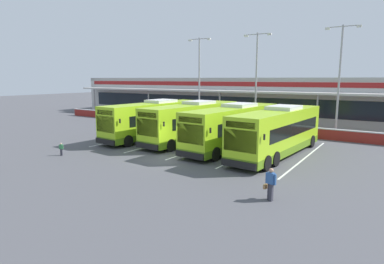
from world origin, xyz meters
The scene contains 17 objects.
ground_plane centered at (0.00, 0.00, 0.00)m, with size 200.00×200.00×0.00m, color #4C4C51.
terminal_building centered at (0.00, 26.91, 3.01)m, with size 70.00×13.00×6.00m.
red_barrier_wall centered at (0.00, 14.50, 0.56)m, with size 60.00×0.40×1.10m.
coach_bus_leftmost centered at (-6.42, 6.08, 1.79)m, with size 3.65×12.30×3.78m.
coach_bus_left_centre centered at (-2.22, 6.65, 1.79)m, with size 3.65×12.30×3.78m.
coach_bus_centre centered at (2.33, 5.96, 1.79)m, with size 3.65×12.30×3.78m.
coach_bus_right_centre centered at (6.31, 5.56, 1.79)m, with size 3.65×12.30×3.78m.
bay_stripe_far_west centered at (-8.40, 6.00, 0.00)m, with size 0.14×13.00×0.01m, color silver.
bay_stripe_west centered at (-4.20, 6.00, 0.00)m, with size 0.14×13.00×0.01m, color silver.
bay_stripe_mid_west centered at (0.00, 6.00, 0.00)m, with size 0.14×13.00×0.01m, color silver.
bay_stripe_centre centered at (4.20, 6.00, 0.00)m, with size 0.14×13.00×0.01m, color silver.
bay_stripe_mid_east centered at (8.40, 6.00, 0.00)m, with size 0.14×13.00×0.01m, color silver.
pedestrian_with_handbag centered at (9.11, -3.89, 0.86)m, with size 0.63×0.38×1.62m.
pedestrian_child centered at (-7.59, -3.76, 0.54)m, with size 0.32×0.22×1.00m.
lamp_post_west centered at (-8.11, 17.21, 6.29)m, with size 3.24×0.28×11.00m.
lamp_post_centre centered at (-0.23, 17.00, 6.29)m, with size 3.24×0.28×11.00m.
lamp_post_east centered at (8.73, 16.33, 6.29)m, with size 3.24×0.28×11.00m.
Camera 1 is at (14.11, -18.51, 5.88)m, focal length 30.06 mm.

